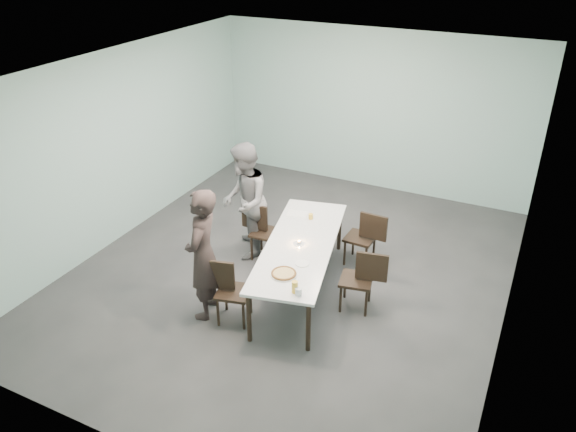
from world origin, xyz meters
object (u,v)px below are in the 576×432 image
at_px(side_plate, 302,263).
at_px(pizza, 284,273).
at_px(chair_near_left, 227,287).
at_px(chair_far_left, 261,228).
at_px(amber_tumbler, 311,216).
at_px(chair_near_right, 363,276).
at_px(water_tumbler, 298,292).
at_px(diner_far, 244,201).
at_px(beer_glass, 295,287).
at_px(chair_far_right, 366,235).
at_px(tealight, 299,242).
at_px(table, 300,247).
at_px(diner_near, 203,255).

bearing_deg(side_plate, pizza, -107.27).
relative_size(chair_near_left, chair_far_left, 1.00).
bearing_deg(chair_far_left, amber_tumbler, 10.14).
xyz_separation_m(chair_near_right, water_tumbler, (-0.45, -1.05, 0.29)).
xyz_separation_m(diner_far, amber_tumbler, (1.01, 0.19, -0.11)).
bearing_deg(diner_far, beer_glass, 18.03).
xyz_separation_m(chair_near_left, chair_far_right, (1.16, 2.04, 0.00)).
xyz_separation_m(chair_near_right, tealight, (-0.94, 0.02, 0.27)).
xyz_separation_m(table, diner_far, (-1.17, 0.53, 0.21)).
relative_size(chair_near_left, side_plate, 4.83).
distance_m(chair_near_left, water_tumbler, 1.08).
xyz_separation_m(table, tealight, (-0.01, -0.01, 0.08)).
bearing_deg(diner_far, diner_near, -16.84).
xyz_separation_m(tealight, amber_tumbler, (-0.14, 0.73, 0.02)).
distance_m(diner_far, tealight, 1.28).
distance_m(chair_near_left, tealight, 1.17).
relative_size(table, side_plate, 15.18).
relative_size(chair_far_left, amber_tumbler, 10.88).
distance_m(chair_near_right, chair_far_right, 1.11).
bearing_deg(beer_glass, diner_far, 135.13).
relative_size(water_tumbler, amber_tumbler, 1.12).
bearing_deg(water_tumbler, chair_far_right, 86.64).
height_order(table, beer_glass, beer_glass).
relative_size(chair_far_left, diner_far, 0.48).
bearing_deg(side_plate, chair_far_left, 138.77).
bearing_deg(amber_tumbler, pizza, -78.89).
relative_size(pizza, tealight, 6.07).
xyz_separation_m(table, chair_far_left, (-0.90, 0.55, -0.19)).
distance_m(chair_far_left, side_plate, 1.53).
relative_size(table, pizza, 8.04).
height_order(chair_near_left, water_tumbler, chair_near_left).
relative_size(table, chair_near_right, 3.14).
relative_size(chair_far_left, tealight, 15.54).
xyz_separation_m(chair_far_left, diner_near, (0.01, -1.56, 0.40)).
xyz_separation_m(chair_near_left, diner_near, (-0.33, -0.01, 0.40)).
bearing_deg(chair_far_right, pizza, 77.78).
height_order(chair_far_left, chair_far_right, same).
bearing_deg(pizza, chair_near_left, -161.67).
height_order(chair_near_right, pizza, chair_near_right).
distance_m(chair_near_left, pizza, 0.78).
height_order(diner_far, pizza, diner_far).
bearing_deg(diner_near, pizza, 88.60).
bearing_deg(table, chair_near_left, -119.10).
bearing_deg(chair_near_right, table, -12.10).
height_order(table, chair_far_left, chair_far_left).
height_order(chair_far_left, amber_tumbler, chair_far_left).
distance_m(beer_glass, water_tumbler, 0.07).
relative_size(chair_near_right, beer_glass, 5.80).
bearing_deg(chair_near_left, diner_far, 97.76).
bearing_deg(chair_near_right, water_tumbler, 56.46).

